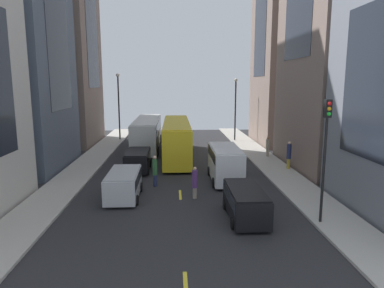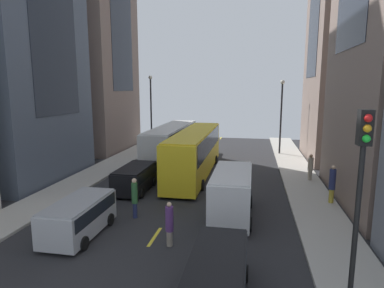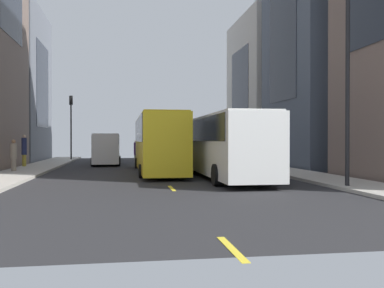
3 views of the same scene
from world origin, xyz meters
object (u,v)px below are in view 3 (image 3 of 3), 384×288
at_px(car_black_1, 195,154).
at_px(pedestrian_crossing_near, 168,150).
at_px(pedestrian_crossing_mid, 24,150).
at_px(traffic_light_near_corner, 71,115).
at_px(delivery_van_white, 106,147).
at_px(city_bus_white, 224,141).
at_px(car_black_2, 109,151).
at_px(streetcar_yellow, 158,139).
at_px(car_silver_0, 185,151).
at_px(pedestrian_waiting_curb, 14,154).
at_px(pedestrian_walking_far, 136,151).

distance_m(car_black_1, pedestrian_crossing_near, 4.79).
bearing_deg(pedestrian_crossing_mid, traffic_light_near_corner, -62.21).
xyz_separation_m(delivery_van_white, pedestrian_crossing_mid, (5.81, 3.00, -0.14)).
relative_size(city_bus_white, pedestrian_crossing_mid, 5.39).
distance_m(delivery_van_white, car_black_2, 7.35).
xyz_separation_m(streetcar_yellow, car_silver_0, (-3.47, -12.10, -1.10)).
bearing_deg(car_black_1, traffic_light_near_corner, -47.99).
distance_m(delivery_van_white, car_silver_0, 7.89).
height_order(delivery_van_white, pedestrian_crossing_near, delivery_van_white).
height_order(pedestrian_waiting_curb, traffic_light_near_corner, traffic_light_near_corner).
bearing_deg(pedestrian_waiting_curb, delivery_van_white, 50.78).
bearing_deg(car_silver_0, car_black_2, -27.96).
relative_size(city_bus_white, car_black_1, 2.92).
bearing_deg(car_silver_0, pedestrian_crossing_near, 53.61).
bearing_deg(pedestrian_walking_far, car_black_1, -99.23).
relative_size(pedestrian_waiting_curb, pedestrian_crossing_mid, 0.85).
distance_m(car_black_2, pedestrian_waiting_curb, 16.19).
relative_size(streetcar_yellow, car_black_1, 3.12).
xyz_separation_m(pedestrian_waiting_curb, traffic_light_near_corner, (-1.60, -16.31, 3.33)).
height_order(city_bus_white, car_black_2, city_bus_white).
distance_m(car_black_1, pedestrian_crossing_mid, 12.65).
distance_m(pedestrian_waiting_curb, pedestrian_crossing_mid, 4.98).
height_order(pedestrian_crossing_near, traffic_light_near_corner, traffic_light_near_corner).
bearing_deg(traffic_light_near_corner, pedestrian_walking_far, 144.21).
relative_size(streetcar_yellow, pedestrian_crossing_near, 5.99).
xyz_separation_m(car_black_1, traffic_light_near_corner, (10.60, -11.77, 3.51)).
xyz_separation_m(city_bus_white, pedestrian_walking_far, (4.26, -17.24, -0.93)).
height_order(city_bus_white, traffic_light_near_corner, traffic_light_near_corner).
relative_size(streetcar_yellow, car_silver_0, 3.10).
bearing_deg(streetcar_yellow, pedestrian_crossing_mid, -30.53).
height_order(streetcar_yellow, delivery_van_white, streetcar_yellow).
bearing_deg(pedestrian_walking_far, pedestrian_crossing_mid, 179.35).
distance_m(car_silver_0, car_black_2, 7.98).
bearing_deg(pedestrian_crossing_near, city_bus_white, -40.91).
bearing_deg(pedestrian_crossing_near, car_black_2, 172.48).
xyz_separation_m(pedestrian_waiting_curb, pedestrian_crossing_near, (-10.53, -9.03, 0.02)).
bearing_deg(streetcar_yellow, traffic_light_near_corner, -66.55).
distance_m(city_bus_white, pedestrian_waiting_curb, 13.32).
bearing_deg(streetcar_yellow, pedestrian_waiting_curb, -3.58).
bearing_deg(traffic_light_near_corner, pedestrian_crossing_near, 140.82).
bearing_deg(car_black_1, pedestrian_crossing_mid, -1.92).
height_order(city_bus_white, pedestrian_crossing_mid, city_bus_white).
height_order(pedestrian_crossing_near, pedestrian_walking_far, pedestrian_crossing_near).
bearing_deg(pedestrian_walking_far, delivery_van_white, -163.13).
distance_m(streetcar_yellow, delivery_van_white, 9.24).
distance_m(pedestrian_crossing_near, pedestrian_walking_far, 3.84).
xyz_separation_m(city_bus_white, car_black_2, (6.78, -20.74, -1.02)).
height_order(delivery_van_white, pedestrian_walking_far, delivery_van_white).
bearing_deg(pedestrian_waiting_curb, pedestrian_crossing_near, 35.41).
height_order(car_black_2, pedestrian_crossing_mid, pedestrian_crossing_mid).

